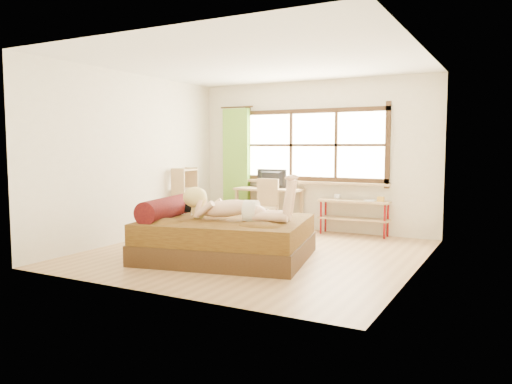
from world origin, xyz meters
The scene contains 18 objects.
floor centered at (0.00, 0.00, 0.00)m, with size 4.50×4.50×0.00m, color #9E754C.
ceiling centered at (0.00, 0.00, 2.70)m, with size 4.50×4.50×0.00m, color white.
wall_back centered at (0.00, 2.25, 1.35)m, with size 4.50×4.50×0.00m, color silver.
wall_front centered at (0.00, -2.25, 1.35)m, with size 4.50×4.50×0.00m, color silver.
wall_left centered at (-2.25, 0.00, 1.35)m, with size 4.50×4.50×0.00m, color silver.
wall_right centered at (2.25, 0.00, 1.35)m, with size 4.50×4.50×0.00m, color silver.
window centered at (0.00, 2.22, 1.51)m, with size 2.80×0.16×1.46m.
curtain centered at (-1.55, 2.13, 1.15)m, with size 0.55×0.10×2.20m, color #4E9829.
bed centered at (-0.23, -0.49, 0.29)m, with size 2.48×2.15×0.83m.
woman centered at (-0.03, -0.53, 0.87)m, with size 1.52×0.43×0.65m, color beige, non-canonical shape.
kitten centered at (-0.90, -0.38, 0.67)m, with size 0.33×0.13×0.26m, color black, non-canonical shape.
desk centered at (-0.75, 1.95, 0.66)m, with size 1.23×0.59×0.76m.
monitor centered at (-0.75, 2.00, 0.93)m, with size 0.60×0.08×0.34m, color black.
chair centered at (-0.65, 1.59, 0.53)m, with size 0.44×0.44×0.96m.
pipe_shelf centered at (0.84, 2.07, 0.44)m, with size 1.21×0.31×0.69m.
cup centered at (0.52, 2.07, 0.65)m, with size 0.11×0.11×0.09m, color gray.
book centered at (1.02, 2.07, 0.62)m, with size 0.17×0.24×0.02m, color gray.
bookshelf centered at (-2.08, 1.17, 0.57)m, with size 0.31×0.51×1.13m.
Camera 1 is at (3.34, -6.23, 1.53)m, focal length 35.00 mm.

